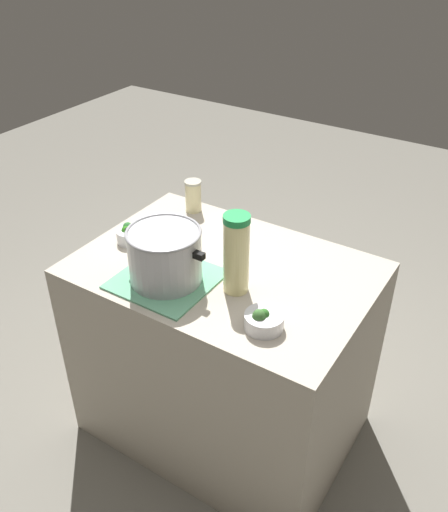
{
  "coord_description": "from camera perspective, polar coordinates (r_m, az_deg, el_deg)",
  "views": [
    {
      "loc": [
        -0.94,
        1.47,
        2.09
      ],
      "look_at": [
        0.0,
        0.0,
        0.94
      ],
      "focal_mm": 38.61,
      "sensor_mm": 36.0,
      "label": 1
    }
  ],
  "objects": [
    {
      "name": "mason_jar",
      "position": [
        2.47,
        -3.21,
        6.24
      ],
      "size": [
        0.07,
        0.07,
        0.15
      ],
      "color": "beige",
      "rests_on": "counter_slab"
    },
    {
      "name": "lemonade_pitcher",
      "position": [
        1.91,
        1.28,
        0.24
      ],
      "size": [
        0.09,
        0.09,
        0.31
      ],
      "color": "beige",
      "rests_on": "counter_slab"
    },
    {
      "name": "cooking_pot",
      "position": [
        1.99,
        -6.15,
        0.14
      ],
      "size": [
        0.34,
        0.27,
        0.2
      ],
      "color": "#B7B7BC",
      "rests_on": "dish_cloth"
    },
    {
      "name": "counter_slab",
      "position": [
        2.4,
        -0.0,
        -9.98
      ],
      "size": [
        1.13,
        0.78,
        0.89
      ],
      "primitive_type": "cube",
      "color": "#B4AA98",
      "rests_on": "ground_plane"
    },
    {
      "name": "dish_cloth",
      "position": [
        2.05,
        -5.97,
        -2.41
      ],
      "size": [
        0.35,
        0.35,
        0.01
      ],
      "primitive_type": "cube",
      "color": "#68B189",
      "rests_on": "counter_slab"
    },
    {
      "name": "ground_plane",
      "position": [
        2.72,
        -0.0,
        -16.84
      ],
      "size": [
        8.0,
        8.0,
        0.0
      ],
      "primitive_type": "plane",
      "color": "slate"
    },
    {
      "name": "broccoli_bowl_center",
      "position": [
        2.29,
        -9.77,
        2.21
      ],
      "size": [
        0.11,
        0.11,
        0.08
      ],
      "color": "silver",
      "rests_on": "counter_slab"
    },
    {
      "name": "broccoli_bowl_front",
      "position": [
        1.82,
        4.11,
        -6.66
      ],
      "size": [
        0.13,
        0.13,
        0.08
      ],
      "color": "silver",
      "rests_on": "counter_slab"
    }
  ]
}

